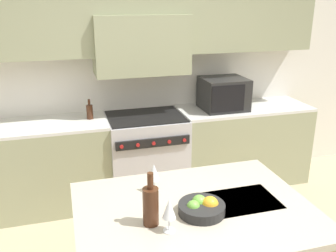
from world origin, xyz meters
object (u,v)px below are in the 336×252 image
at_px(microwave, 223,94).
at_px(wine_glass_near, 169,210).
at_px(range_stove, 146,156).
at_px(fruit_bowl, 202,207).
at_px(oil_bottle_on_counter, 90,111).
at_px(wine_glass_far, 154,173).
at_px(wine_bottle, 151,205).

bearing_deg(microwave, wine_glass_near, -120.75).
bearing_deg(wine_glass_near, range_stove, 80.76).
height_order(fruit_bowl, oil_bottle_on_counter, oil_bottle_on_counter).
distance_m(microwave, oil_bottle_on_counter, 1.47).
bearing_deg(microwave, fruit_bowl, -117.10).
distance_m(microwave, wine_glass_far, 2.01).
bearing_deg(range_stove, wine_bottle, -101.87).
distance_m(microwave, wine_bottle, 2.36).
bearing_deg(wine_glass_near, fruit_bowl, 27.46).
bearing_deg(wine_glass_far, fruit_bowl, -57.82).
relative_size(wine_bottle, wine_glass_far, 1.63).
height_order(wine_glass_far, fruit_bowl, wine_glass_far).
relative_size(wine_bottle, fruit_bowl, 1.14).
bearing_deg(oil_bottle_on_counter, wine_glass_near, -83.54).
xyz_separation_m(range_stove, fruit_bowl, (-0.10, -1.92, 0.50)).
bearing_deg(fruit_bowl, microwave, 62.90).
relative_size(range_stove, fruit_bowl, 3.38).
xyz_separation_m(fruit_bowl, oil_bottle_on_counter, (-0.47, 1.98, 0.05)).
xyz_separation_m(wine_bottle, oil_bottle_on_counter, (-0.16, 2.01, -0.04)).
xyz_separation_m(wine_glass_near, fruit_bowl, (0.23, 0.12, -0.09)).
bearing_deg(oil_bottle_on_counter, wine_bottle, -85.44).
bearing_deg(range_stove, fruit_bowl, -92.92).
height_order(microwave, fruit_bowl, microwave).
distance_m(wine_glass_far, fruit_bowl, 0.40).
bearing_deg(oil_bottle_on_counter, wine_glass_far, -80.83).
bearing_deg(fruit_bowl, range_stove, 87.08).
xyz_separation_m(microwave, wine_bottle, (-1.31, -1.97, -0.06)).
distance_m(range_stove, wine_glass_far, 1.73).
bearing_deg(range_stove, wine_glass_near, -99.24).
bearing_deg(wine_bottle, range_stove, 78.13).
bearing_deg(range_stove, wine_glass_far, -100.76).
bearing_deg(microwave, wine_glass_far, -126.57).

